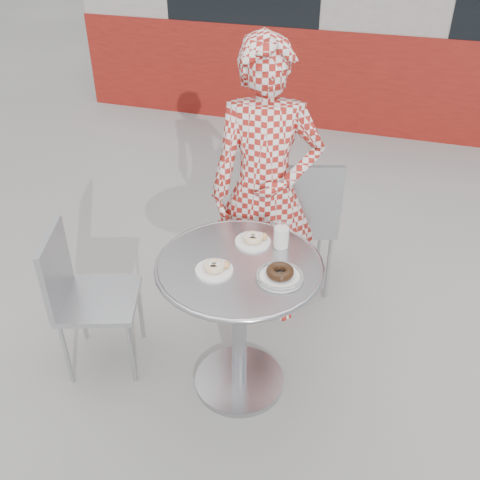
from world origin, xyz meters
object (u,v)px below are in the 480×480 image
(chair_far, at_px, (295,245))
(plate_far, at_px, (253,239))
(milk_cup, at_px, (281,236))
(seated_person, at_px, (265,192))
(plate_near, at_px, (215,268))
(bistro_table, at_px, (239,296))
(plate_checker, at_px, (280,275))
(chair_left, at_px, (101,324))

(chair_far, relative_size, plate_far, 5.47)
(chair_far, relative_size, milk_cup, 7.68)
(seated_person, bearing_deg, plate_near, -107.53)
(plate_far, relative_size, milk_cup, 1.40)
(bistro_table, height_order, plate_far, plate_far)
(plate_near, height_order, milk_cup, milk_cup)
(chair_far, xyz_separation_m, milk_cup, (0.08, -0.75, 0.54))
(plate_far, xyz_separation_m, plate_checker, (0.19, -0.23, -0.00))
(chair_left, xyz_separation_m, plate_far, (0.75, 0.24, 0.54))
(bistro_table, distance_m, milk_cup, 0.34)
(chair_left, relative_size, plate_checker, 3.89)
(seated_person, distance_m, milk_cup, 0.46)
(plate_near, bearing_deg, plate_far, 70.39)
(plate_far, xyz_separation_m, plate_near, (-0.09, -0.27, -0.00))
(bistro_table, bearing_deg, plate_checker, -12.99)
(chair_left, distance_m, milk_cup, 1.08)
(chair_left, xyz_separation_m, plate_near, (0.66, -0.02, 0.54))
(chair_left, bearing_deg, milk_cup, -93.72)
(chair_far, xyz_separation_m, plate_far, (-0.06, -0.75, 0.50))
(milk_cup, bearing_deg, seated_person, 114.96)
(plate_near, bearing_deg, chair_left, 177.89)
(bistro_table, relative_size, seated_person, 0.48)
(chair_left, height_order, plate_far, plate_far)
(plate_far, bearing_deg, plate_checker, -50.52)
(chair_far, relative_size, plate_near, 5.54)
(seated_person, relative_size, milk_cup, 13.54)
(plate_near, distance_m, milk_cup, 0.36)
(plate_far, bearing_deg, plate_near, -109.61)
(chair_left, xyz_separation_m, plate_checker, (0.94, 0.02, 0.54))
(plate_far, bearing_deg, seated_person, 98.47)
(chair_far, height_order, plate_checker, chair_far)
(plate_near, xyz_separation_m, milk_cup, (0.23, 0.27, 0.04))
(plate_near, distance_m, plate_checker, 0.28)
(bistro_table, height_order, plate_checker, plate_checker)
(bistro_table, xyz_separation_m, plate_checker, (0.20, -0.05, 0.20))
(plate_far, bearing_deg, milk_cup, 3.53)
(chair_far, relative_size, plate_checker, 4.42)
(chair_far, relative_size, chair_left, 1.14)
(plate_far, relative_size, plate_near, 1.01)
(chair_far, xyz_separation_m, chair_left, (-0.81, -1.00, -0.03))
(milk_cup, bearing_deg, plate_near, -129.45)
(chair_far, height_order, chair_left, chair_far)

